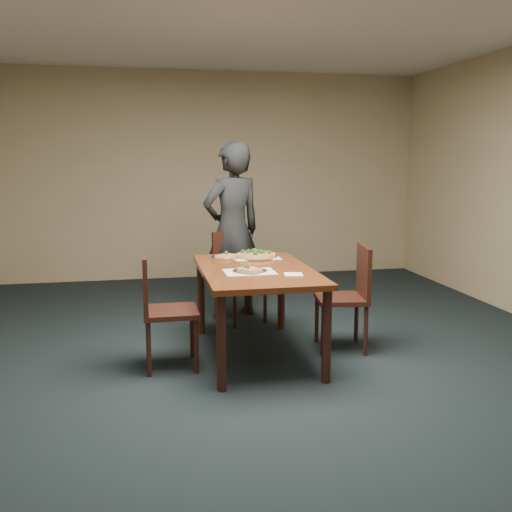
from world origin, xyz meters
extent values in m
plane|color=black|center=(0.00, 0.00, 0.00)|extent=(8.00, 8.00, 0.00)
plane|color=tan|center=(0.00, 4.00, 1.40)|extent=(6.00, 0.00, 6.00)
cube|color=#512210|center=(0.05, 0.67, 0.73)|extent=(0.90, 1.50, 0.04)
cylinder|color=black|center=(-0.34, -0.02, 0.35)|extent=(0.07, 0.07, 0.70)
cylinder|color=black|center=(-0.34, 1.36, 0.35)|extent=(0.07, 0.07, 0.70)
cylinder|color=black|center=(0.44, -0.02, 0.35)|extent=(0.07, 0.07, 0.70)
cylinder|color=black|center=(0.44, 1.36, 0.35)|extent=(0.07, 0.07, 0.70)
cube|color=black|center=(0.09, 1.69, 0.45)|extent=(0.55, 0.55, 0.04)
cylinder|color=black|center=(-0.01, 1.46, 0.21)|extent=(0.04, 0.04, 0.43)
cylinder|color=black|center=(-0.14, 1.79, 0.21)|extent=(0.04, 0.04, 0.43)
cylinder|color=black|center=(0.33, 1.59, 0.21)|extent=(0.04, 0.04, 0.43)
cylinder|color=black|center=(0.19, 1.93, 0.21)|extent=(0.04, 0.04, 0.43)
cube|color=black|center=(0.02, 1.87, 0.69)|extent=(0.40, 0.19, 0.44)
cube|color=black|center=(-0.67, 0.54, 0.45)|extent=(0.42, 0.42, 0.04)
cylinder|color=black|center=(-0.49, 0.36, 0.21)|extent=(0.04, 0.04, 0.43)
cylinder|color=black|center=(-0.85, 0.36, 0.21)|extent=(0.04, 0.04, 0.43)
cylinder|color=black|center=(-0.49, 0.72, 0.21)|extent=(0.04, 0.04, 0.43)
cylinder|color=black|center=(-0.85, 0.72, 0.21)|extent=(0.04, 0.04, 0.43)
cube|color=black|center=(-0.86, 0.54, 0.69)|extent=(0.04, 0.42, 0.44)
cube|color=black|center=(0.80, 0.68, 0.45)|extent=(0.48, 0.48, 0.04)
cylinder|color=black|center=(0.65, 0.89, 0.21)|extent=(0.04, 0.04, 0.43)
cylinder|color=black|center=(1.00, 0.83, 0.21)|extent=(0.04, 0.04, 0.43)
cylinder|color=black|center=(0.59, 0.53, 0.21)|extent=(0.04, 0.04, 0.43)
cylinder|color=black|center=(0.95, 0.48, 0.21)|extent=(0.04, 0.04, 0.43)
cube|color=black|center=(0.99, 0.65, 0.69)|extent=(0.10, 0.42, 0.44)
imported|color=black|center=(0.05, 1.93, 0.91)|extent=(0.77, 0.64, 1.81)
cube|color=white|center=(0.15, 1.17, 0.75)|extent=(0.42, 0.32, 0.00)
cube|color=white|center=(-0.03, 0.52, 0.75)|extent=(0.40, 0.30, 0.00)
cylinder|color=silver|center=(0.15, 1.17, 0.76)|extent=(0.39, 0.39, 0.01)
cylinder|color=#D08450|center=(0.15, 1.17, 0.77)|extent=(0.35, 0.35, 0.02)
cylinder|color=#E3B776|center=(0.15, 1.17, 0.79)|extent=(0.31, 0.31, 0.01)
sphere|color=#184114|center=(0.22, 1.16, 0.80)|extent=(0.03, 0.03, 0.03)
sphere|color=#184114|center=(0.19, 1.17, 0.80)|extent=(0.04, 0.04, 0.04)
sphere|color=#184114|center=(0.07, 1.15, 0.80)|extent=(0.03, 0.03, 0.03)
sphere|color=#184114|center=(0.12, 1.07, 0.81)|extent=(0.04, 0.04, 0.04)
sphere|color=#184114|center=(0.03, 1.20, 0.80)|extent=(0.04, 0.04, 0.04)
sphere|color=#184114|center=(0.19, 1.18, 0.80)|extent=(0.04, 0.04, 0.04)
sphere|color=#184114|center=(0.13, 1.22, 0.80)|extent=(0.04, 0.04, 0.04)
sphere|color=#184114|center=(0.18, 1.11, 0.80)|extent=(0.03, 0.03, 0.03)
sphere|color=#184114|center=(0.26, 1.13, 0.80)|extent=(0.03, 0.03, 0.03)
sphere|color=#184114|center=(0.08, 1.20, 0.80)|extent=(0.04, 0.04, 0.04)
sphere|color=#184114|center=(0.16, 1.20, 0.80)|extent=(0.03, 0.03, 0.03)
sphere|color=#184114|center=(0.17, 1.20, 0.80)|extent=(0.03, 0.03, 0.03)
sphere|color=#184114|center=(0.13, 1.12, 0.80)|extent=(0.04, 0.04, 0.04)
sphere|color=#184114|center=(0.13, 1.09, 0.80)|extent=(0.03, 0.03, 0.03)
sphere|color=#184114|center=(0.15, 1.27, 0.80)|extent=(0.04, 0.04, 0.04)
cylinder|color=silver|center=(-0.03, 0.52, 0.76)|extent=(0.28, 0.28, 0.01)
cube|color=#D08450|center=(-0.03, 0.52, 0.77)|extent=(0.19, 0.21, 0.02)
cube|color=#E3B776|center=(-0.03, 0.52, 0.78)|extent=(0.15, 0.17, 0.01)
sphere|color=#184114|center=(-0.07, 0.53, 0.79)|extent=(0.03, 0.03, 0.03)
sphere|color=#184114|center=(-0.05, 0.50, 0.79)|extent=(0.03, 0.03, 0.03)
cylinder|color=silver|center=(-0.12, 1.20, 0.76)|extent=(0.28, 0.28, 0.01)
cube|color=#D08450|center=(-0.12, 1.20, 0.77)|extent=(0.21, 0.21, 0.02)
cube|color=#E3B776|center=(-0.12, 1.20, 0.78)|extent=(0.17, 0.17, 0.01)
sphere|color=#184114|center=(-0.12, 1.25, 0.79)|extent=(0.03, 0.03, 0.03)
sphere|color=#184114|center=(-0.12, 1.21, 0.79)|extent=(0.03, 0.03, 0.03)
cube|color=white|center=(0.28, 0.34, 0.75)|extent=(0.16, 0.16, 0.01)
camera|label=1|loc=(-0.87, -3.85, 1.65)|focal=40.00mm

